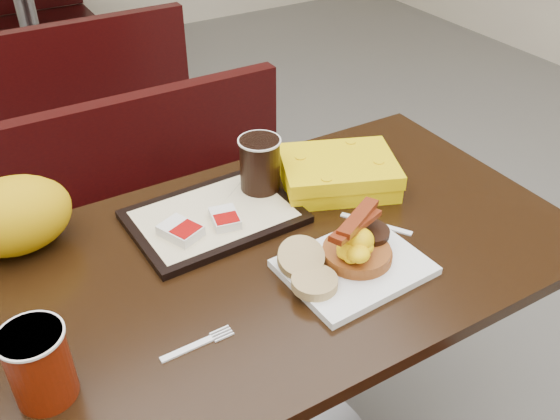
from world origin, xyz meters
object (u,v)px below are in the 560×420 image
paper_bag (14,216)px  platter (354,267)px  bench_near_n (168,225)px  hashbrown_sleeve_left (180,231)px  pancake_stack (357,252)px  bench_far_s (68,90)px  coffee_cup_near (39,365)px  table_near (280,372)px  clamshell (338,173)px  coffee_cup_far (260,164)px  table_far (33,40)px  fork (187,349)px  hashbrown_sleeve_right (225,218)px  bench_far_n (8,9)px  tray (214,217)px  knife (376,224)px

paper_bag → platter: bearing=-36.9°
bench_near_n → hashbrown_sleeve_left: (-0.16, -0.58, 0.42)m
pancake_stack → platter: bearing=-138.9°
bench_far_s → coffee_cup_near: bearing=-103.5°
table_near → clamshell: (0.23, 0.13, 0.41)m
table_near → coffee_cup_far: bearing=72.0°
table_far → clamshell: 2.51m
clamshell → coffee_cup_near: bearing=-138.3°
platter → fork: (-0.36, -0.02, -0.01)m
coffee_cup_near → platter: bearing=-0.6°
hashbrown_sleeve_left → coffee_cup_far: size_ratio=0.67×
paper_bag → fork: bearing=-67.4°
table_far → bench_far_s: bearing=-90.0°
platter → coffee_cup_near: 0.58m
bench_far_s → hashbrown_sleeve_right: hashbrown_sleeve_right is taller
table_near → bench_near_n: (0.00, 0.70, -0.02)m
bench_near_n → table_far: bearing=90.0°
bench_far_s → clamshell: size_ratio=3.91×
table_far → pancake_stack: pancake_stack is taller
bench_far_n → platter: (0.09, -3.43, 0.40)m
bench_near_n → coffee_cup_far: 0.69m
pancake_stack → tray: bearing=122.9°
pancake_stack → hashbrown_sleeve_left: pancake_stack is taller
bench_far_s → bench_near_n: bearing=-90.0°
knife → clamshell: 0.17m
bench_far_s → hashbrown_sleeve_right: 1.83m
knife → hashbrown_sleeve_left: bearing=-145.6°
bench_far_s → hashbrown_sleeve_right: (-0.06, -1.78, 0.42)m
coffee_cup_near → knife: size_ratio=0.82×
tray → paper_bag: paper_bag is taller
bench_far_n → tray: size_ratio=2.88×
hashbrown_sleeve_left → clamshell: size_ratio=0.32×
pancake_stack → tray: (-0.18, 0.27, -0.02)m
table_near → knife: bearing=-9.2°
platter → coffee_cup_far: (-0.02, 0.32, 0.07)m
bench_far_n → hashbrown_sleeve_left: (-0.16, -3.18, 0.42)m
clamshell → paper_bag: size_ratio=1.15×
fork → hashbrown_sleeve_left: (0.11, 0.27, 0.03)m
table_far → clamshell: bearing=-84.6°
table_near → tray: (-0.07, 0.16, 0.38)m
platter → knife: (0.13, 0.10, -0.01)m
table_near → bench_near_n: table_near is taller
hashbrown_sleeve_right → bench_far_n: bearing=100.3°
bench_far_s → hashbrown_sleeve_left: 1.83m
table_near → pancake_stack: pancake_stack is taller
platter → knife: 0.16m
table_far → tray: (-0.07, -2.44, 0.38)m
bench_near_n → coffee_cup_near: 1.06m
bench_near_n → bench_far_s: size_ratio=1.00×
coffee_cup_near → coffee_cup_far: size_ratio=1.06×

